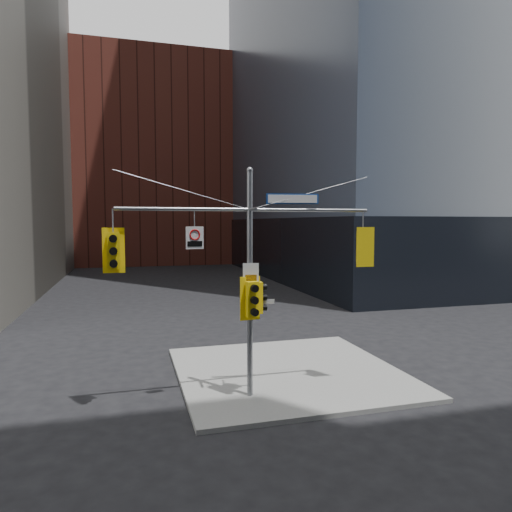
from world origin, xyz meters
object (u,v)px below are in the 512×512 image
traffic_light_pole_front (252,299)px  regulatory_sign_arm (195,237)px  traffic_light_west_arm (114,251)px  traffic_light_pole_side (260,297)px  street_sign_blade (292,199)px  signal_assembly (250,261)px  traffic_light_east_arm (363,247)px

traffic_light_pole_front → regulatory_sign_arm: (-1.71, 0.25, 1.91)m
traffic_light_west_arm → regulatory_sign_arm: 2.35m
traffic_light_pole_side → street_sign_blade: street_sign_blade is taller
signal_assembly → street_sign_blade: size_ratio=4.80×
traffic_light_east_arm → regulatory_sign_arm: regulatory_sign_arm is taller
regulatory_sign_arm → signal_assembly: bearing=-6.2°
traffic_light_west_arm → regulatory_sign_arm: bearing=-1.3°
street_sign_blade → regulatory_sign_arm: bearing=-171.7°
traffic_light_west_arm → traffic_light_east_arm: (7.92, -0.01, 0.00)m
signal_assembly → street_sign_blade: bearing=0.1°
traffic_light_west_arm → street_sign_blade: 5.64m
street_sign_blade → signal_assembly: bearing=-172.0°
traffic_light_pole_side → regulatory_sign_arm: 2.79m
traffic_light_west_arm → street_sign_blade: street_sign_blade is taller
traffic_light_pole_front → regulatory_sign_arm: regulatory_sign_arm is taller
signal_assembly → regulatory_sign_arm: 1.87m
signal_assembly → traffic_light_east_arm: signal_assembly is taller
traffic_light_east_arm → street_sign_blade: 2.94m
traffic_light_pole_side → regulatory_sign_arm: bearing=94.5°
signal_assembly → traffic_light_pole_front: 1.19m
traffic_light_east_arm → street_sign_blade: (-2.49, 0.00, 1.55)m
traffic_light_east_arm → traffic_light_pole_side: traffic_light_east_arm is taller
signal_assembly → traffic_light_pole_front: size_ratio=5.91×
traffic_light_pole_side → traffic_light_east_arm: bearing=-86.2°
signal_assembly → street_sign_blade: signal_assembly is taller
traffic_light_pole_side → traffic_light_pole_front: traffic_light_pole_front is taller
signal_assembly → traffic_light_pole_side: bearing=0.8°
traffic_light_west_arm → traffic_light_pole_front: bearing=-4.5°
traffic_light_east_arm → street_sign_blade: size_ratio=0.78×
signal_assembly → traffic_light_pole_side: (0.32, 0.00, -1.16)m
traffic_light_west_arm → traffic_light_east_arm: bearing=-0.6°
signal_assembly → regulatory_sign_arm: (-1.71, -0.02, 0.75)m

